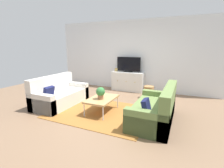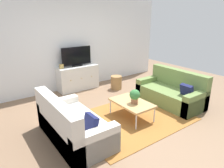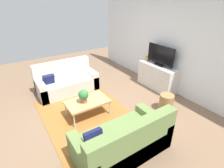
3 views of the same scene
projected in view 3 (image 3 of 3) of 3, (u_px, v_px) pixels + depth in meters
The scene contains 11 objects.
ground_plane at pixel (92, 112), 4.22m from camera, with size 10.00×10.00×0.00m, color #84664C.
wall_back at pixel (170, 43), 4.85m from camera, with size 6.40×0.12×2.70m, color white.
area_rug at pixel (86, 114), 4.14m from camera, with size 2.50×1.90×0.01m, color #9E662D.
couch_left_side at pixel (66, 82), 5.11m from camera, with size 0.85×1.68×0.85m.
couch_right_side at pixel (124, 143), 2.97m from camera, with size 0.85×1.68×0.85m.
coffee_table at pixel (87, 102), 3.98m from camera, with size 0.60×0.97×0.39m.
potted_plant at pixel (84, 96), 3.84m from camera, with size 0.23×0.23×0.31m.
tv_console at pixel (157, 77), 5.21m from camera, with size 1.24×0.47×0.73m.
flat_screen_tv at pixel (160, 56), 4.93m from camera, with size 0.93×0.16×0.58m.
mantel_clock at pixel (147, 58), 5.39m from camera, with size 0.11×0.07×0.13m, color tan.
wicker_basket at pixel (166, 102), 4.24m from camera, with size 0.34×0.34×0.42m, color #9E7547.
Camera 3 is at (3.15, -1.48, 2.53)m, focal length 27.65 mm.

